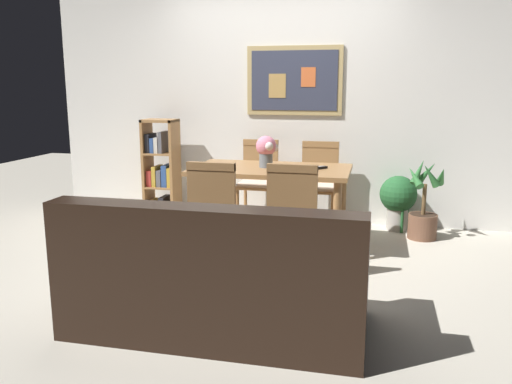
# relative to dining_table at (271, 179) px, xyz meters

# --- Properties ---
(ground_plane) EXTENTS (12.00, 12.00, 0.00)m
(ground_plane) POSITION_rel_dining_table_xyz_m (-0.10, -0.39, -0.64)
(ground_plane) COLOR beige
(wall_back_with_painting) EXTENTS (5.20, 0.14, 2.60)m
(wall_back_with_painting) POSITION_rel_dining_table_xyz_m (-0.09, 1.08, 0.66)
(wall_back_with_painting) COLOR silver
(wall_back_with_painting) RESTS_ON ground_plane
(dining_table) EXTENTS (1.42, 0.83, 0.75)m
(dining_table) POSITION_rel_dining_table_xyz_m (0.00, 0.00, 0.00)
(dining_table) COLOR #9E7042
(dining_table) RESTS_ON ground_plane
(dining_chair_far_left) EXTENTS (0.40, 0.41, 0.91)m
(dining_chair_far_left) POSITION_rel_dining_table_xyz_m (-0.29, 0.77, -0.11)
(dining_chair_far_left) COLOR #9E7042
(dining_chair_far_left) RESTS_ON ground_plane
(dining_chair_near_right) EXTENTS (0.40, 0.41, 0.91)m
(dining_chair_near_right) POSITION_rel_dining_table_xyz_m (0.32, -0.72, -0.11)
(dining_chair_near_right) COLOR #9E7042
(dining_chair_near_right) RESTS_ON ground_plane
(dining_chair_near_left) EXTENTS (0.40, 0.41, 0.91)m
(dining_chair_near_left) POSITION_rel_dining_table_xyz_m (-0.29, -0.76, -0.11)
(dining_chair_near_left) COLOR #9E7042
(dining_chair_near_left) RESTS_ON ground_plane
(dining_chair_far_right) EXTENTS (0.40, 0.41, 0.91)m
(dining_chair_far_right) POSITION_rel_dining_table_xyz_m (0.36, 0.72, -0.11)
(dining_chair_far_right) COLOR #9E7042
(dining_chair_far_right) RESTS_ON ground_plane
(leather_couch) EXTENTS (1.80, 0.84, 0.84)m
(leather_couch) POSITION_rel_dining_table_xyz_m (0.02, -1.75, -0.33)
(leather_couch) COLOR black
(leather_couch) RESTS_ON ground_plane
(bookshelf) EXTENTS (0.36, 0.28, 1.12)m
(bookshelf) POSITION_rel_dining_table_xyz_m (-1.39, 0.74, -0.13)
(bookshelf) COLOR #9E7042
(bookshelf) RESTS_ON ground_plane
(potted_ivy) EXTENTS (0.38, 0.38, 0.59)m
(potted_ivy) POSITION_rel_dining_table_xyz_m (1.17, 0.86, -0.31)
(potted_ivy) COLOR #B2ADA3
(potted_ivy) RESTS_ON ground_plane
(potted_palm) EXTENTS (0.39, 0.34, 0.79)m
(potted_palm) POSITION_rel_dining_table_xyz_m (1.40, 0.60, -0.36)
(potted_palm) COLOR brown
(potted_palm) RESTS_ON ground_plane
(flower_vase) EXTENTS (0.20, 0.20, 0.29)m
(flower_vase) POSITION_rel_dining_table_xyz_m (-0.05, 0.01, 0.27)
(flower_vase) COLOR slate
(flower_vase) RESTS_ON dining_table
(tv_remote) EXTENTS (0.13, 0.15, 0.02)m
(tv_remote) POSITION_rel_dining_table_xyz_m (0.44, 0.02, 0.12)
(tv_remote) COLOR black
(tv_remote) RESTS_ON dining_table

